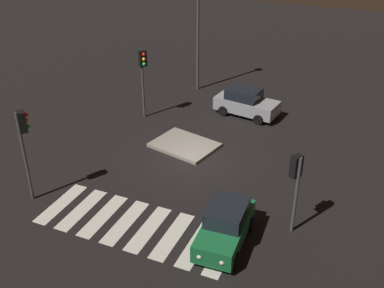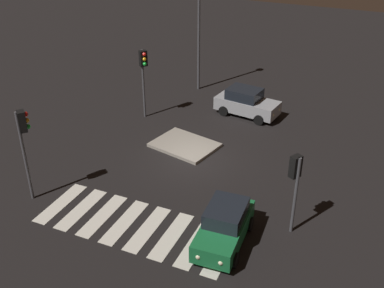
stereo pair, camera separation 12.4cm
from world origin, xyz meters
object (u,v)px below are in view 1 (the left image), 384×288
Objects in this scene: traffic_island at (185,145)px; traffic_light_south at (24,134)px; traffic_light_east at (296,175)px; traffic_light_west at (143,68)px; car_green at (225,226)px; car_silver at (246,102)px; street_lamp at (198,11)px.

traffic_island is 0.88× the size of traffic_light_south.
traffic_light_west is (-10.98, 7.31, 0.59)m from traffic_light_east.
car_green is at bearing -44.48° from traffic_light_south.
car_silver reaches higher than traffic_island.
traffic_light_south reaches higher than traffic_light_west.
car_silver is 7.17m from street_lamp.
traffic_light_east is at bearing -34.16° from traffic_island.
traffic_light_west is at bearing -3.15° from traffic_light_east.
car_silver is 11.65m from traffic_light_east.
traffic_island is 10.29m from street_lamp.
car_silver is at bearing -169.40° from car_green.
car_green is 17.41m from street_lamp.
traffic_light_south is 11.83m from traffic_light_east.
traffic_light_west is (0.56, 9.83, -0.06)m from traffic_light_south.
traffic_light_south is 0.54× the size of street_lamp.
traffic_light_east is (5.24, -10.24, 1.89)m from car_silver.
traffic_light_east reaches higher than car_green.
street_lamp reaches higher than traffic_island.
traffic_light_west is (-3.86, 2.48, 3.26)m from traffic_island.
car_green is 1.08× the size of traffic_light_east.
traffic_light_east is at bearing 126.14° from car_green.
car_green is 0.87× the size of traffic_light_south.
traffic_light_west reaches higher than traffic_light_east.
traffic_light_east is (7.12, -4.83, 2.67)m from traffic_island.
street_lamp is at bearing -22.69° from traffic_light_east.
traffic_island is at bearing 10.44° from traffic_light_south.
street_lamp is at bearing 115.73° from traffic_light_west.
traffic_light_south is at bearing -121.00° from traffic_island.
car_silver is 0.51× the size of street_lamp.
car_silver is at bearing -32.41° from traffic_light_east.
car_green is at bearing -63.26° from street_lamp.
traffic_light_south is (-9.27, -0.66, 2.59)m from car_green.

